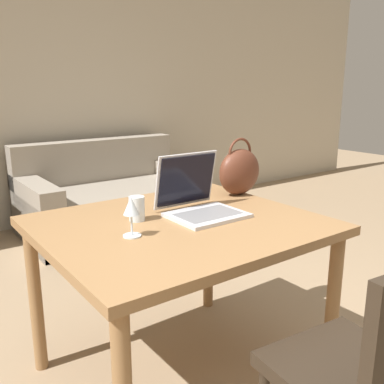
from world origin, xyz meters
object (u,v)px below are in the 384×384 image
object	(u,v)px
handbag	(240,171)
chair	(371,370)
couch	(112,200)
laptop	(197,198)
drinking_glass	(137,209)
wine_glass	(131,209)

from	to	relation	value
handbag	chair	bearing A→B (deg)	-112.31
couch	laptop	distance (m)	2.25
drinking_glass	couch	bearing A→B (deg)	67.48
wine_glass	couch	bearing A→B (deg)	66.47
wine_glass	chair	bearing A→B (deg)	-67.59
chair	handbag	size ratio (longest dim) A/B	2.94
laptop	wine_glass	xyz separation A→B (m)	(-0.39, -0.10, 0.04)
couch	handbag	distance (m)	2.07
chair	wine_glass	xyz separation A→B (m)	(-0.34, 0.83, 0.36)
drinking_glass	handbag	xyz separation A→B (m)	(0.67, 0.08, 0.07)
chair	couch	distance (m)	3.11
wine_glass	laptop	bearing A→B (deg)	14.73
couch	drinking_glass	distance (m)	2.28
chair	couch	size ratio (longest dim) A/B	0.55
handbag	drinking_glass	bearing A→B (deg)	-173.15
couch	handbag	xyz separation A→B (m)	(-0.18, -1.96, 0.61)
drinking_glass	handbag	world-z (taller)	handbag
laptop	wine_glass	size ratio (longest dim) A/B	2.04
couch	wine_glass	size ratio (longest dim) A/B	10.32
laptop	drinking_glass	world-z (taller)	laptop
chair	handbag	xyz separation A→B (m)	(0.44, 1.08, 0.38)
laptop	wine_glass	world-z (taller)	laptop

